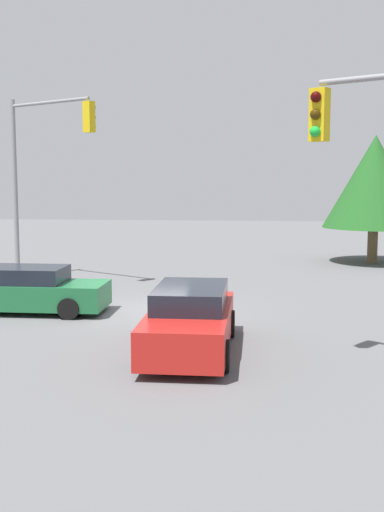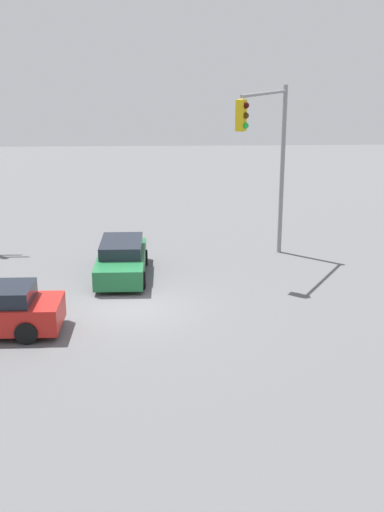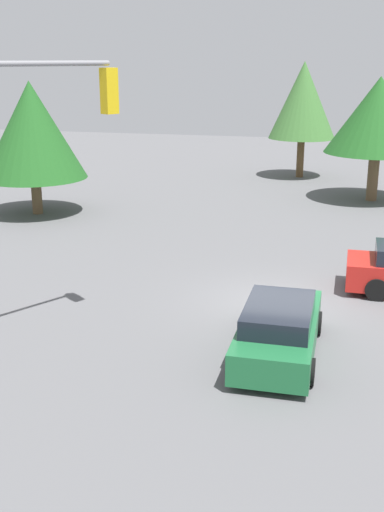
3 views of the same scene
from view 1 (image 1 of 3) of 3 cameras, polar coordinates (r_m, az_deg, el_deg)
ground_plane at (r=18.78m, az=-4.36°, el=-4.92°), size 80.00×80.00×0.00m
sedan_green at (r=19.07m, az=-14.26°, el=-2.98°), size 1.84×4.35×1.32m
sedan_red at (r=14.36m, az=-0.17°, el=-5.75°), size 4.60×1.89×1.45m
traffic_signal_main at (r=24.52m, az=-13.17°, el=8.67°), size 2.43×3.83×6.81m
tree_behind at (r=30.23m, az=15.93°, el=6.36°), size 4.59×4.59×5.77m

